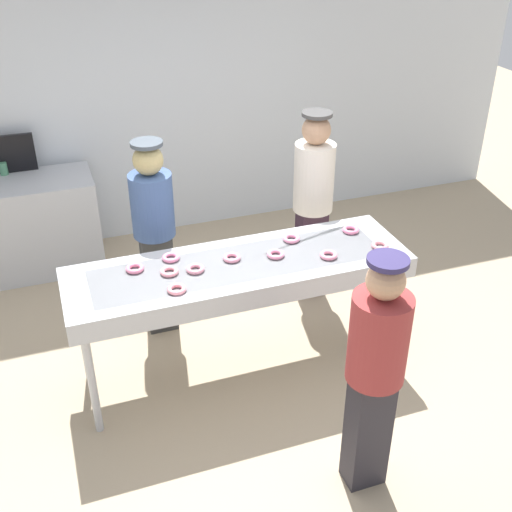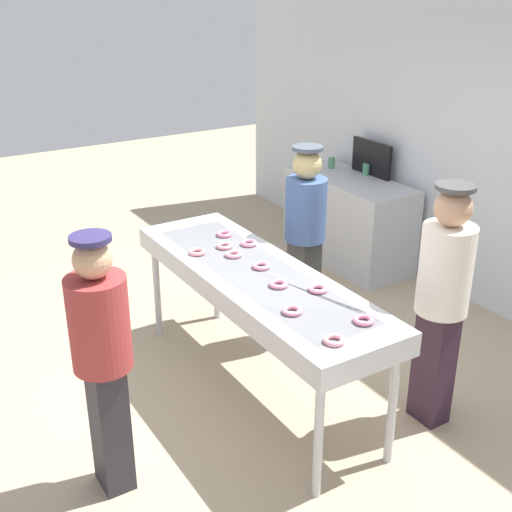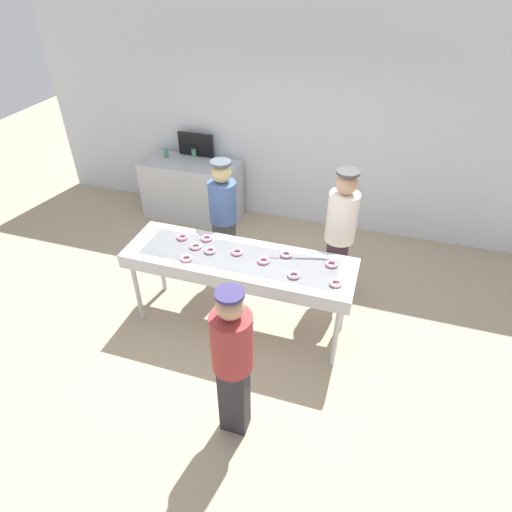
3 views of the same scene
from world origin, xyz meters
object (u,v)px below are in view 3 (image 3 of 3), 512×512
object	(u,v)px
prep_counter	(192,190)
strawberry_donut_9	(332,264)
strawberry_donut_10	(196,246)
strawberry_donut_3	(294,275)
strawberry_donut_7	(286,254)
worker_baker	(223,216)
strawberry_donut_1	(186,258)
strawberry_donut_6	(210,251)
worker_assistant	(340,230)
paper_cup_1	(194,153)
strawberry_donut_5	(336,283)
strawberry_donut_8	(237,252)
paper_cup_0	(166,153)
strawberry_donut_0	(182,237)
strawberry_donut_2	(263,261)
menu_display	(196,145)
strawberry_donut_4	(207,238)
fryer_conveyor	(239,263)
customer_waiting	(233,358)

from	to	relation	value
prep_counter	strawberry_donut_9	bearing A→B (deg)	-38.12
strawberry_donut_9	strawberry_donut_10	world-z (taller)	same
strawberry_donut_3	prep_counter	distance (m)	3.14
strawberry_donut_3	strawberry_donut_7	bearing A→B (deg)	116.63
worker_baker	strawberry_donut_1	bearing A→B (deg)	75.17
strawberry_donut_6	worker_assistant	xyz separation A→B (m)	(1.26, 0.83, -0.00)
strawberry_donut_6	paper_cup_1	bearing A→B (deg)	117.84
strawberry_donut_5	strawberry_donut_8	distance (m)	1.10
paper_cup_0	strawberry_donut_0	bearing A→B (deg)	-58.72
strawberry_donut_2	strawberry_donut_3	world-z (taller)	same
strawberry_donut_7	strawberry_donut_8	bearing A→B (deg)	-166.88
strawberry_donut_7	worker_assistant	world-z (taller)	worker_assistant
menu_display	worker_baker	bearing A→B (deg)	-56.62
strawberry_donut_3	strawberry_donut_9	size ratio (longest dim) A/B	1.00
strawberry_donut_0	strawberry_donut_6	distance (m)	0.42
strawberry_donut_1	worker_baker	bearing A→B (deg)	87.29
strawberry_donut_1	strawberry_donut_4	distance (m)	0.42
strawberry_donut_2	strawberry_donut_9	bearing A→B (deg)	13.26
strawberry_donut_1	menu_display	bearing A→B (deg)	111.69
fryer_conveyor	strawberry_donut_1	size ratio (longest dim) A/B	19.28
strawberry_donut_10	paper_cup_0	distance (m)	2.59
strawberry_donut_0	strawberry_donut_4	size ratio (longest dim) A/B	1.00
strawberry_donut_1	strawberry_donut_6	bearing A→B (deg)	48.49
prep_counter	paper_cup_1	world-z (taller)	paper_cup_1
paper_cup_0	customer_waiting	bearing A→B (deg)	-55.75
prep_counter	paper_cup_0	size ratio (longest dim) A/B	12.60
strawberry_donut_10	strawberry_donut_5	bearing A→B (deg)	-6.03
customer_waiting	prep_counter	bearing A→B (deg)	104.90
strawberry_donut_3	paper_cup_1	xyz separation A→B (m)	(-2.17, 2.46, 0.00)
strawberry_donut_9	customer_waiting	world-z (taller)	customer_waiting
worker_baker	strawberry_donut_2	bearing A→B (deg)	122.14
strawberry_donut_9	worker_baker	xyz separation A→B (m)	(-1.41, 0.59, -0.03)
strawberry_donut_1	customer_waiting	size ratio (longest dim) A/B	0.08
strawberry_donut_3	menu_display	xyz separation A→B (m)	(-2.15, 2.50, 0.12)
worker_baker	strawberry_donut_9	bearing A→B (deg)	145.12
strawberry_donut_3	strawberry_donut_8	world-z (taller)	same
fryer_conveyor	strawberry_donut_7	xyz separation A→B (m)	(0.47, 0.18, 0.10)
strawberry_donut_7	menu_display	world-z (taller)	menu_display
fryer_conveyor	strawberry_donut_8	xyz separation A→B (m)	(-0.04, 0.06, 0.10)
strawberry_donut_8	paper_cup_1	xyz separation A→B (m)	(-1.51, 2.26, 0.00)
menu_display	strawberry_donut_4	bearing A→B (deg)	-63.44
strawberry_donut_7	strawberry_donut_4	bearing A→B (deg)	178.16
strawberry_donut_3	customer_waiting	world-z (taller)	customer_waiting
strawberry_donut_6	strawberry_donut_7	world-z (taller)	same
strawberry_donut_2	strawberry_donut_5	xyz separation A→B (m)	(0.77, -0.13, 0.00)
strawberry_donut_5	fryer_conveyor	bearing A→B (deg)	172.49
fryer_conveyor	strawberry_donut_3	xyz separation A→B (m)	(0.63, -0.14, 0.10)
strawberry_donut_5	strawberry_donut_7	bearing A→B (deg)	151.11
strawberry_donut_9	prep_counter	xyz separation A→B (m)	(-2.47, 1.94, -0.52)
paper_cup_0	strawberry_donut_10	bearing A→B (deg)	-56.03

